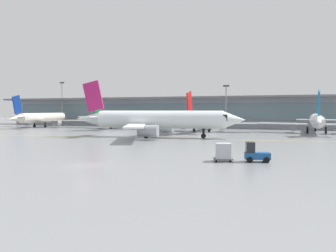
{
  "coord_description": "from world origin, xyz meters",
  "views": [
    {
      "loc": [
        19.88,
        -30.06,
        5.52
      ],
      "look_at": [
        0.51,
        21.25,
        3.0
      ],
      "focal_mm": 38.32,
      "sensor_mm": 36.0,
      "label": 1
    }
  ],
  "objects": [
    {
      "name": "terminal_concourse",
      "position": [
        0.0,
        82.01,
        4.92
      ],
      "size": [
        173.5,
        11.0,
        9.6
      ],
      "color": "#8C939E",
      "rests_on": "ground_plane"
    },
    {
      "name": "baggage_tug",
      "position": [
        15.21,
        8.34,
        0.89
      ],
      "size": [
        2.87,
        2.14,
        2.1
      ],
      "rotation": [
        0.0,
        0.0,
        0.25
      ],
      "color": "#194C8C",
      "rests_on": "ground_plane"
    },
    {
      "name": "gate_airplane_1",
      "position": [
        -30.43,
        62.68,
        2.9
      ],
      "size": [
        27.13,
        29.15,
        9.67
      ],
      "rotation": [
        0.0,
        0.0,
        1.54
      ],
      "color": "silver",
      "rests_on": "ground_plane"
    },
    {
      "name": "ground_plane",
      "position": [
        0.0,
        0.0,
        0.0
      ],
      "size": [
        400.0,
        400.0,
        0.0
      ],
      "primitive_type": "plane",
      "color": "gray"
    },
    {
      "name": "gate_airplane_2",
      "position": [
        -3.9,
        58.14,
        2.91
      ],
      "size": [
        27.23,
        29.18,
        9.7
      ],
      "rotation": [
        0.0,
        0.0,
        1.57
      ],
      "color": "white",
      "rests_on": "ground_plane"
    },
    {
      "name": "taxiway_centreline_stripe",
      "position": [
        -6.69,
        33.58,
        0.0
      ],
      "size": [
        109.25,
        13.52,
        0.01
      ],
      "primitive_type": "cube",
      "rotation": [
        0.0,
        0.0,
        0.12
      ],
      "color": "yellow",
      "rests_on": "ground_plane"
    },
    {
      "name": "taxiing_regional_jet",
      "position": [
        -7.14,
        35.53,
        3.47
      ],
      "size": [
        34.9,
        32.23,
        11.56
      ],
      "rotation": [
        0.0,
        0.0,
        0.12
      ],
      "color": "white",
      "rests_on": "ground_plane"
    },
    {
      "name": "cargo_dolly_lead",
      "position": [
        11.99,
        7.51,
        1.05
      ],
      "size": [
        2.43,
        2.07,
        1.94
      ],
      "rotation": [
        0.0,
        0.0,
        0.25
      ],
      "color": "#595B60",
      "rests_on": "ground_plane"
    },
    {
      "name": "apron_light_mast_0",
      "position": [
        -60.11,
        75.62,
        8.33
      ],
      "size": [
        1.8,
        0.36,
        15.27
      ],
      "color": "gray",
      "rests_on": "ground_plane"
    },
    {
      "name": "apron_light_mast_1",
      "position": [
        -1.41,
        74.79,
        7.05
      ],
      "size": [
        1.8,
        0.36,
        12.74
      ],
      "color": "gray",
      "rests_on": "ground_plane"
    },
    {
      "name": "gate_airplane_0",
      "position": [
        -57.05,
        61.51,
        2.91
      ],
      "size": [
        27.15,
        29.29,
        9.7
      ],
      "rotation": [
        0.0,
        0.0,
        1.65
      ],
      "color": "silver",
      "rests_on": "ground_plane"
    },
    {
      "name": "gate_airplane_3",
      "position": [
        22.86,
        60.7,
        2.91
      ],
      "size": [
        27.23,
        29.17,
        9.7
      ],
      "rotation": [
        0.0,
        0.0,
        1.57
      ],
      "color": "white",
      "rests_on": "ground_plane"
    }
  ]
}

